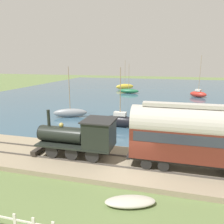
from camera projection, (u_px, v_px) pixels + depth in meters
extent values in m
plane|color=#607542|center=(134.00, 175.00, 15.16)|extent=(200.00, 200.00, 0.00)
cube|color=#38566B|center=(161.00, 91.00, 56.89)|extent=(80.00, 80.00, 0.01)
cube|color=gray|center=(136.00, 166.00, 16.14)|extent=(5.90, 56.00, 0.36)
cube|color=#4C4742|center=(135.00, 168.00, 15.23)|extent=(0.07, 54.88, 0.12)
cube|color=#4C4742|center=(138.00, 158.00, 16.94)|extent=(0.07, 54.88, 0.12)
cylinder|color=black|center=(92.00, 156.00, 15.87)|extent=(0.12, 1.03, 1.03)
cylinder|color=black|center=(100.00, 147.00, 17.58)|extent=(0.12, 1.03, 1.03)
cylinder|color=black|center=(71.00, 154.00, 16.28)|extent=(0.12, 1.03, 1.03)
cylinder|color=black|center=(81.00, 145.00, 17.99)|extent=(0.12, 1.03, 1.03)
cylinder|color=black|center=(52.00, 151.00, 16.68)|extent=(0.12, 1.03, 1.03)
cylinder|color=black|center=(63.00, 143.00, 18.39)|extent=(0.12, 1.03, 1.03)
cube|color=black|center=(76.00, 144.00, 17.04)|extent=(2.32, 5.94, 0.12)
cylinder|color=black|center=(62.00, 134.00, 17.18)|extent=(1.25, 3.57, 1.25)
cylinder|color=black|center=(41.00, 132.00, 17.63)|extent=(1.19, 0.08, 1.19)
cylinder|color=black|center=(49.00, 118.00, 17.15)|extent=(0.24, 0.24, 1.29)
sphere|color=tan|center=(61.00, 125.00, 17.00)|extent=(0.36, 0.36, 0.36)
cube|color=black|center=(99.00, 133.00, 16.32)|extent=(2.22, 2.08, 1.95)
cube|color=#282828|center=(99.00, 120.00, 16.09)|extent=(2.42, 2.32, 0.10)
cube|color=#2D2823|center=(40.00, 149.00, 18.01)|extent=(2.12, 0.44, 0.32)
cylinder|color=black|center=(163.00, 166.00, 14.64)|extent=(0.12, 0.76, 0.76)
cylinder|color=black|center=(164.00, 155.00, 16.35)|extent=(0.12, 0.76, 0.76)
cylinder|color=black|center=(146.00, 164.00, 14.93)|extent=(0.12, 0.76, 0.76)
cylinder|color=black|center=(149.00, 153.00, 16.64)|extent=(0.12, 0.76, 0.76)
cube|color=black|center=(195.00, 159.00, 14.91)|extent=(1.90, 9.21, 0.16)
cube|color=#5B2319|center=(197.00, 142.00, 14.62)|extent=(2.12, 8.84, 2.41)
cube|color=#2D333D|center=(197.00, 136.00, 14.52)|extent=(2.15, 8.29, 0.68)
cylinder|color=#B2ADA3|center=(198.00, 124.00, 14.34)|extent=(2.22, 8.84, 2.22)
cube|color=#B2ADA3|center=(200.00, 106.00, 14.06)|extent=(0.74, 7.37, 0.24)
ellipsoid|color=#B72D23|center=(198.00, 94.00, 47.54)|extent=(3.45, 4.03, 1.26)
cylinder|color=#9E8460|center=(200.00, 74.00, 46.52)|extent=(0.10, 0.10, 7.65)
cube|color=silver|center=(198.00, 90.00, 47.35)|extent=(1.47, 1.49, 0.45)
ellipsoid|color=#236B42|center=(129.00, 91.00, 53.37)|extent=(1.63, 4.96, 1.08)
cylinder|color=#9E8460|center=(129.00, 76.00, 52.57)|extent=(0.10, 0.10, 5.95)
ellipsoid|color=gray|center=(70.00, 113.00, 30.67)|extent=(2.57, 4.73, 1.21)
cylinder|color=#9E8460|center=(69.00, 88.00, 29.88)|extent=(0.10, 0.10, 5.77)
ellipsoid|color=gold|center=(125.00, 87.00, 60.71)|extent=(3.86, 4.94, 1.46)
cylinder|color=#9E8460|center=(125.00, 72.00, 59.80)|extent=(0.10, 0.10, 6.49)
ellipsoid|color=black|center=(120.00, 121.00, 26.19)|extent=(1.60, 4.98, 1.35)
cylinder|color=#9E8460|center=(120.00, 92.00, 25.38)|extent=(0.10, 0.10, 5.67)
cube|color=silver|center=(120.00, 114.00, 25.98)|extent=(0.86, 1.52, 0.45)
ellipsoid|color=silver|center=(164.00, 122.00, 27.57)|extent=(1.74, 2.60, 0.39)
ellipsoid|color=beige|center=(159.00, 129.00, 24.43)|extent=(0.83, 2.35, 0.50)
ellipsoid|color=#B7B2A3|center=(130.00, 202.00, 11.96)|extent=(1.88, 3.00, 0.44)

